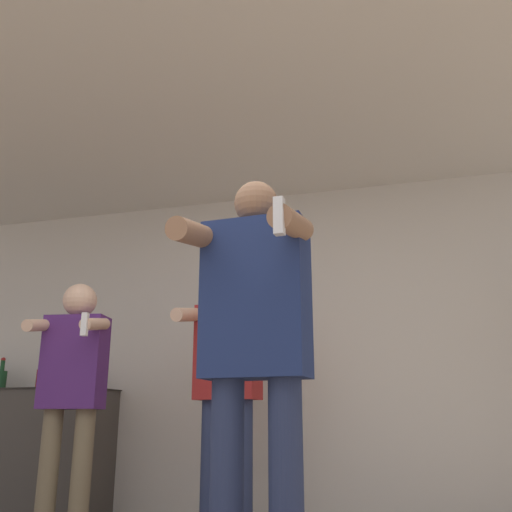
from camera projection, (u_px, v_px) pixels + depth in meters
wall_back at (270, 348)px, 4.52m from camera, size 7.00×0.06×2.55m
ceiling_slab at (215, 116)px, 3.61m from camera, size 7.00×3.22×0.05m
counter at (14, 452)px, 4.53m from camera, size 1.53×0.59×0.97m
bottle_brown_liquor at (1, 379)px, 4.80m from camera, size 0.09×0.09×0.28m
bottle_green_wine at (80, 379)px, 4.60m from camera, size 0.09×0.09×0.23m
bottle_dark_rum at (41, 378)px, 4.70m from camera, size 0.08×0.08×0.23m
person_woman_foreground at (255, 343)px, 2.29m from camera, size 0.52×0.49×1.71m
person_man_side at (72, 382)px, 3.64m from camera, size 0.49×0.48×1.60m
person_spectator_back at (227, 373)px, 3.82m from camera, size 0.54×0.53×1.70m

